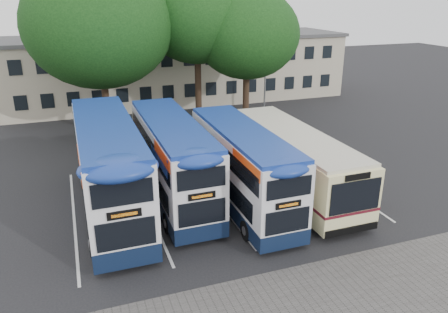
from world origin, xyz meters
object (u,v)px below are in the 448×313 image
lamp_post (266,53)px  bus_single (292,157)px  bus_dd_left (109,164)px  tree_left (99,25)px  tree_right (247,34)px  tree_mid (197,17)px  bus_dd_mid (173,157)px  bus_dd_right (242,164)px

lamp_post → bus_single: (-5.59, -15.46, -3.23)m
lamp_post → bus_dd_left: lamp_post is taller
tree_left → tree_right: bearing=-5.3°
tree_left → tree_mid: 7.20m
bus_dd_mid → tree_mid: bearing=67.9°
lamp_post → bus_single: bearing=-109.9°
tree_left → bus_dd_mid: 13.52m
tree_left → bus_dd_mid: tree_left is taller
lamp_post → bus_single: 16.76m
lamp_post → tree_right: bearing=-133.9°
tree_mid → bus_dd_mid: bearing=-112.1°
tree_mid → bus_dd_left: tree_mid is taller
lamp_post → bus_dd_right: 18.78m
tree_right → bus_dd_left: (-11.74, -11.62, -4.54)m
lamp_post → bus_dd_mid: size_ratio=0.91×
bus_dd_left → tree_mid: bearing=57.8°
bus_dd_left → bus_dd_mid: 3.19m
tree_left → tree_mid: (7.17, 0.53, 0.35)m
bus_dd_mid → bus_single: 6.27m
bus_dd_right → bus_single: bearing=15.6°
tree_right → bus_dd_right: (-5.59, -13.04, -4.84)m
tree_left → bus_single: 16.63m
lamp_post → tree_right: 4.99m
bus_dd_left → bus_single: size_ratio=0.99×
tree_left → tree_right: size_ratio=1.18×
bus_dd_right → bus_dd_mid: bearing=147.8°
lamp_post → tree_left: 14.28m
bus_dd_mid → bus_dd_right: 3.54m
tree_right → bus_dd_left: bearing=-135.3°
bus_dd_left → bus_dd_right: size_ratio=1.13×
bus_dd_mid → tree_right: bearing=52.4°
bus_dd_right → bus_single: bus_dd_right is taller
tree_right → tree_left: bearing=174.7°
tree_mid → tree_right: size_ratio=1.13×
tree_right → bus_dd_right: tree_right is taller
tree_mid → tree_left: bearing=-175.8°
tree_right → bus_dd_right: bearing=-113.2°
bus_dd_left → bus_dd_right: bearing=-13.0°
tree_right → bus_dd_mid: size_ratio=1.04×
tree_left → tree_right: (10.62, -0.99, -0.86)m
bus_dd_mid → bus_dd_right: (2.99, -1.89, -0.10)m
tree_right → bus_single: size_ratio=0.95×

